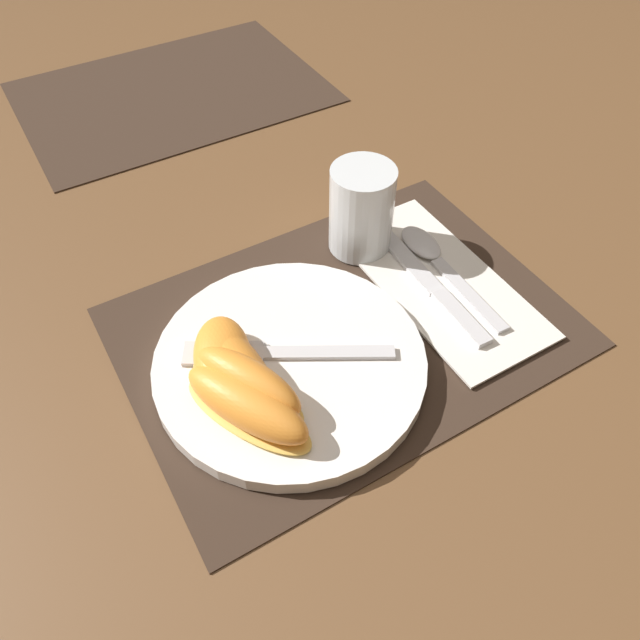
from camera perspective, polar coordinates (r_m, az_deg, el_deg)
The scene contains 13 objects.
ground_plane at distance 0.63m, azimuth 2.28°, elevation -0.71°, with size 3.00×3.00×0.00m, color brown.
placemat at distance 0.63m, azimuth 2.29°, elevation -0.59°, with size 0.43×0.31×0.00m.
placemat_far at distance 1.02m, azimuth -13.37°, elevation 19.65°, with size 0.43×0.31×0.00m.
plate at distance 0.59m, azimuth -2.75°, elevation -3.95°, with size 0.26×0.26×0.02m.
juice_glass at distance 0.68m, azimuth 3.78°, elevation 9.62°, with size 0.07×0.07×0.10m.
napkin at distance 0.68m, azimuth 10.75°, elevation 3.54°, with size 0.12×0.25×0.00m.
knife at distance 0.67m, azimuth 9.94°, elevation 3.36°, with size 0.03×0.20×0.01m.
spoon at distance 0.70m, azimuth 10.29°, elevation 5.81°, with size 0.04×0.17×0.01m.
fork at distance 0.58m, azimuth -4.38°, elevation -3.05°, with size 0.18×0.12×0.00m.
citrus_wedge_0 at distance 0.57m, azimuth -8.92°, elevation -3.41°, with size 0.09×0.11×0.04m.
citrus_wedge_1 at distance 0.56m, azimuth -7.48°, elevation -4.83°, with size 0.05×0.13×0.04m.
citrus_wedge_2 at distance 0.54m, azimuth -6.65°, elevation -5.74°, with size 0.09×0.12×0.04m.
citrus_wedge_3 at distance 0.53m, azimuth -6.70°, elevation -7.79°, with size 0.10×0.14×0.04m.
Camera 1 is at (-0.23, -0.34, 0.48)m, focal length 35.00 mm.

